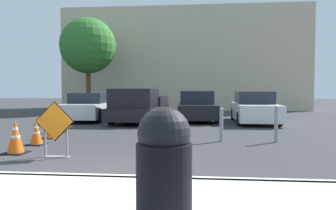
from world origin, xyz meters
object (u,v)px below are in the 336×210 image
(traffic_cone_second, at_px, (36,133))
(bollard_nearest, at_px, (221,124))
(road_closed_sign, at_px, (55,127))
(parked_car_second, at_px, (196,107))
(parked_car_nearest, at_px, (89,108))
(parked_car_third, at_px, (254,108))
(traffic_cone_third, at_px, (48,128))
(trash_bin, at_px, (164,164))
(bollard_second, at_px, (276,123))
(traffic_cone_fourth, at_px, (56,124))
(traffic_cone_nearest, at_px, (15,137))
(pickup_truck, at_px, (139,107))

(traffic_cone_second, height_order, bollard_nearest, bollard_nearest)
(road_closed_sign, distance_m, parked_car_second, 10.01)
(parked_car_nearest, height_order, parked_car_third, parked_car_third)
(traffic_cone_third, height_order, parked_car_third, parked_car_third)
(traffic_cone_second, height_order, trash_bin, trash_bin)
(parked_car_third, distance_m, bollard_second, 6.05)
(bollard_second, bearing_deg, traffic_cone_fourth, 169.15)
(road_closed_sign, xyz_separation_m, traffic_cone_third, (-1.52, 2.84, -0.37))
(traffic_cone_second, bearing_deg, parked_car_nearest, 98.11)
(traffic_cone_third, relative_size, bollard_nearest, 0.66)
(traffic_cone_nearest, bearing_deg, traffic_cone_second, 95.63)
(trash_bin, bearing_deg, parked_car_nearest, 112.34)
(traffic_cone_second, xyz_separation_m, pickup_truck, (1.66, 6.77, 0.39))
(parked_car_nearest, relative_size, parked_car_third, 0.93)
(road_closed_sign, xyz_separation_m, traffic_cone_second, (-1.30, 1.63, -0.36))
(road_closed_sign, relative_size, traffic_cone_third, 1.89)
(parked_car_third, relative_size, bollard_nearest, 4.57)
(traffic_cone_third, xyz_separation_m, bollard_second, (7.05, -0.11, 0.24))
(road_closed_sign, height_order, pickup_truck, pickup_truck)
(pickup_truck, xyz_separation_m, parked_car_second, (2.76, 1.12, -0.04))
(traffic_cone_nearest, height_order, parked_car_third, parked_car_third)
(traffic_cone_third, distance_m, bollard_nearest, 5.46)
(bollard_second, bearing_deg, traffic_cone_third, 179.09)
(traffic_cone_nearest, bearing_deg, traffic_cone_third, 97.98)
(traffic_cone_third, relative_size, traffic_cone_fourth, 0.96)
(traffic_cone_second, xyz_separation_m, parked_car_nearest, (-1.06, 7.46, 0.33))
(parked_car_second, distance_m, parked_car_third, 2.85)
(parked_car_nearest, xyz_separation_m, parked_car_third, (8.24, -0.32, 0.02))
(traffic_cone_nearest, distance_m, bollard_nearest, 5.63)
(parked_car_nearest, distance_m, bollard_second, 10.14)
(road_closed_sign, bearing_deg, traffic_cone_third, 118.18)
(traffic_cone_nearest, bearing_deg, trash_bin, -45.16)
(traffic_cone_second, relative_size, pickup_truck, 0.12)
(bollard_nearest, bearing_deg, parked_car_nearest, 134.70)
(road_closed_sign, height_order, parked_car_third, parked_car_third)
(parked_car_second, bearing_deg, traffic_cone_third, 52.13)
(parked_car_nearest, distance_m, trash_bin, 13.86)
(traffic_cone_nearest, bearing_deg, parked_car_nearest, 97.76)
(road_closed_sign, height_order, traffic_cone_third, road_closed_sign)
(traffic_cone_third, height_order, traffic_cone_fourth, traffic_cone_fourth)
(traffic_cone_nearest, bearing_deg, road_closed_sign, -17.61)
(traffic_cone_nearest, distance_m, trash_bin, 5.80)
(parked_car_third, bearing_deg, traffic_cone_nearest, 50.48)
(traffic_cone_fourth, distance_m, bollard_second, 7.53)
(road_closed_sign, xyz_separation_m, parked_car_nearest, (-2.36, 9.09, -0.03))
(traffic_cone_nearest, xyz_separation_m, parked_car_third, (7.05, 8.39, 0.28))
(pickup_truck, distance_m, bollard_nearest, 6.70)
(traffic_cone_third, distance_m, trash_bin, 7.93)
(traffic_cone_second, distance_m, trash_bin, 6.82)
(parked_car_second, bearing_deg, pickup_truck, 19.04)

